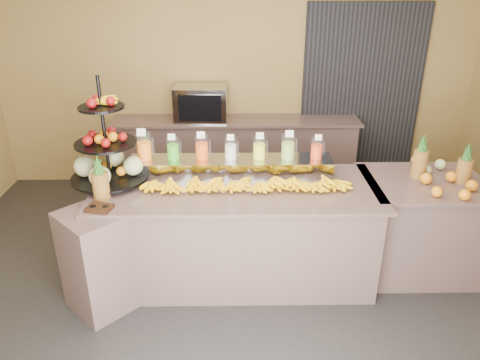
{
  "coord_description": "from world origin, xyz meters",
  "views": [
    {
      "loc": [
        -0.02,
        -3.37,
        2.7
      ],
      "look_at": [
        0.03,
        0.3,
        1.0
      ],
      "focal_mm": 35.0,
      "sensor_mm": 36.0,
      "label": 1
    }
  ],
  "objects_px": {
    "right_fruit_pile": "(443,176)",
    "oven_warmer": "(201,103)",
    "pitcher_tray": "(231,166)",
    "condiment_caddy": "(99,208)",
    "banana_heap": "(246,181)",
    "fruit_stand": "(113,157)"
  },
  "relations": [
    {
      "from": "pitcher_tray",
      "to": "oven_warmer",
      "type": "bearing_deg",
      "value": 102.53
    },
    {
      "from": "banana_heap",
      "to": "right_fruit_pile",
      "type": "distance_m",
      "value": 1.73
    },
    {
      "from": "oven_warmer",
      "to": "banana_heap",
      "type": "bearing_deg",
      "value": -74.04
    },
    {
      "from": "fruit_stand",
      "to": "right_fruit_pile",
      "type": "bearing_deg",
      "value": -17.87
    },
    {
      "from": "fruit_stand",
      "to": "condiment_caddy",
      "type": "distance_m",
      "value": 0.56
    },
    {
      "from": "pitcher_tray",
      "to": "oven_warmer",
      "type": "distance_m",
      "value": 1.72
    },
    {
      "from": "pitcher_tray",
      "to": "fruit_stand",
      "type": "xyz_separation_m",
      "value": [
        -1.02,
        -0.17,
        0.17
      ]
    },
    {
      "from": "banana_heap",
      "to": "fruit_stand",
      "type": "relative_size",
      "value": 1.91
    },
    {
      "from": "pitcher_tray",
      "to": "right_fruit_pile",
      "type": "height_order",
      "value": "right_fruit_pile"
    },
    {
      "from": "pitcher_tray",
      "to": "banana_heap",
      "type": "relative_size",
      "value": 1.02
    },
    {
      "from": "fruit_stand",
      "to": "oven_warmer",
      "type": "height_order",
      "value": "fruit_stand"
    },
    {
      "from": "banana_heap",
      "to": "oven_warmer",
      "type": "xyz_separation_m",
      "value": [
        -0.5,
        1.98,
        0.15
      ]
    },
    {
      "from": "right_fruit_pile",
      "to": "oven_warmer",
      "type": "height_order",
      "value": "oven_warmer"
    },
    {
      "from": "pitcher_tray",
      "to": "banana_heap",
      "type": "distance_m",
      "value": 0.33
    },
    {
      "from": "pitcher_tray",
      "to": "fruit_stand",
      "type": "height_order",
      "value": "fruit_stand"
    },
    {
      "from": "banana_heap",
      "to": "fruit_stand",
      "type": "height_order",
      "value": "fruit_stand"
    },
    {
      "from": "pitcher_tray",
      "to": "right_fruit_pile",
      "type": "distance_m",
      "value": 1.88
    },
    {
      "from": "fruit_stand",
      "to": "condiment_caddy",
      "type": "height_order",
      "value": "fruit_stand"
    },
    {
      "from": "pitcher_tray",
      "to": "condiment_caddy",
      "type": "xyz_separation_m",
      "value": [
        -1.04,
        -0.68,
        -0.06
      ]
    },
    {
      "from": "pitcher_tray",
      "to": "right_fruit_pile",
      "type": "xyz_separation_m",
      "value": [
        1.86,
        -0.26,
        0.01
      ]
    },
    {
      "from": "banana_heap",
      "to": "oven_warmer",
      "type": "distance_m",
      "value": 2.05
    },
    {
      "from": "banana_heap",
      "to": "right_fruit_pile",
      "type": "xyz_separation_m",
      "value": [
        1.73,
        0.04,
        0.02
      ]
    }
  ]
}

